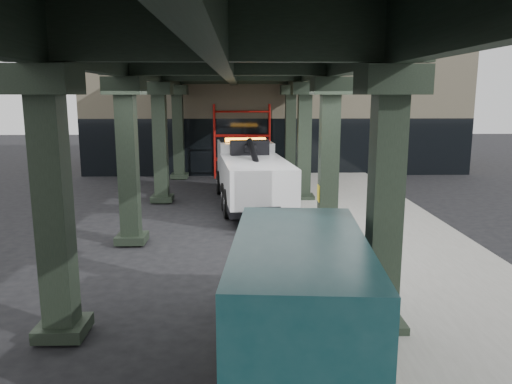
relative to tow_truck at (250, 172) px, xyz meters
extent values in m
plane|color=black|center=(-0.34, -7.51, -1.34)|extent=(90.00, 90.00, 0.00)
cube|color=gray|center=(4.16, -5.51, -1.27)|extent=(5.00, 40.00, 0.15)
cube|color=silver|center=(1.36, -5.51, -1.34)|extent=(0.12, 38.00, 0.01)
cube|color=black|center=(2.26, -11.51, 1.16)|extent=(0.55, 0.55, 5.00)
cube|color=black|center=(2.26, -11.51, 3.41)|extent=(1.10, 1.10, 0.50)
cube|color=black|center=(2.26, -11.51, -1.16)|extent=(0.90, 0.90, 0.24)
cube|color=black|center=(2.26, -5.51, 1.16)|extent=(0.55, 0.55, 5.00)
cube|color=black|center=(2.26, -5.51, 3.41)|extent=(1.10, 1.10, 0.50)
cube|color=black|center=(2.26, -5.51, -1.16)|extent=(0.90, 0.90, 0.24)
cube|color=black|center=(2.26, 0.49, 1.16)|extent=(0.55, 0.55, 5.00)
cube|color=black|center=(2.26, 0.49, 3.41)|extent=(1.10, 1.10, 0.50)
cube|color=black|center=(2.26, 0.49, -1.16)|extent=(0.90, 0.90, 0.24)
cube|color=black|center=(2.26, 6.49, 1.16)|extent=(0.55, 0.55, 5.00)
cube|color=black|center=(2.26, 6.49, 3.41)|extent=(1.10, 1.10, 0.50)
cube|color=black|center=(2.26, 6.49, -1.16)|extent=(0.90, 0.90, 0.24)
cube|color=black|center=(-3.74, -11.51, 1.16)|extent=(0.55, 0.55, 5.00)
cube|color=black|center=(-3.74, -11.51, 3.41)|extent=(1.10, 1.10, 0.50)
cube|color=black|center=(-3.74, -11.51, -1.16)|extent=(0.90, 0.90, 0.24)
cube|color=black|center=(-3.74, -5.51, 1.16)|extent=(0.55, 0.55, 5.00)
cube|color=black|center=(-3.74, -5.51, 3.41)|extent=(1.10, 1.10, 0.50)
cube|color=black|center=(-3.74, -5.51, -1.16)|extent=(0.90, 0.90, 0.24)
cube|color=black|center=(-3.74, 0.49, 1.16)|extent=(0.55, 0.55, 5.00)
cube|color=black|center=(-3.74, 0.49, 3.41)|extent=(1.10, 1.10, 0.50)
cube|color=black|center=(-3.74, 0.49, -1.16)|extent=(0.90, 0.90, 0.24)
cube|color=black|center=(-3.74, 6.49, 1.16)|extent=(0.55, 0.55, 5.00)
cube|color=black|center=(-3.74, 6.49, 3.41)|extent=(1.10, 1.10, 0.50)
cube|color=black|center=(-3.74, 6.49, -1.16)|extent=(0.90, 0.90, 0.24)
cube|color=black|center=(2.26, -5.51, 4.21)|extent=(0.35, 32.00, 1.10)
cube|color=black|center=(-3.74, -5.51, 4.21)|extent=(0.35, 32.00, 1.10)
cube|color=black|center=(-0.74, -5.51, 4.21)|extent=(0.35, 32.00, 1.10)
cube|color=black|center=(-0.74, -5.51, 4.91)|extent=(7.40, 32.00, 0.30)
cube|color=#C6B793|center=(1.66, 12.49, 2.66)|extent=(22.00, 10.00, 8.00)
cylinder|color=#B0130E|center=(-1.84, 7.39, 0.66)|extent=(0.08, 0.08, 4.00)
cylinder|color=#B0130E|center=(-1.84, 6.59, 0.66)|extent=(0.08, 0.08, 4.00)
cylinder|color=#B0130E|center=(1.16, 7.39, 0.66)|extent=(0.08, 0.08, 4.00)
cylinder|color=#B0130E|center=(1.16, 6.59, 0.66)|extent=(0.08, 0.08, 4.00)
cylinder|color=#B0130E|center=(-0.34, 7.39, -0.34)|extent=(3.00, 0.08, 0.08)
cylinder|color=#B0130E|center=(-0.34, 7.39, 0.96)|extent=(3.00, 0.08, 0.08)
cylinder|color=#B0130E|center=(-0.34, 7.39, 2.26)|extent=(3.00, 0.08, 0.08)
cube|color=black|center=(0.05, -0.51, -0.65)|extent=(1.77, 7.53, 0.25)
cube|color=white|center=(-0.21, 2.01, 0.20)|extent=(2.58, 2.62, 1.79)
cube|color=white|center=(-0.32, 3.05, -0.30)|extent=(2.40, 0.94, 0.90)
cube|color=black|center=(-0.24, 2.26, 0.70)|extent=(2.31, 1.52, 0.85)
cube|color=white|center=(0.17, -1.65, 0.00)|extent=(2.90, 5.20, 1.39)
cube|color=orange|center=(-0.19, 1.81, 1.19)|extent=(1.81, 0.46, 0.16)
cube|color=black|center=(-0.03, 0.33, 0.99)|extent=(1.65, 0.76, 0.60)
cylinder|color=black|center=(0.15, -1.46, 0.75)|extent=(0.60, 3.49, 1.33)
cube|color=black|center=(0.44, -4.18, -1.00)|extent=(0.44, 1.42, 0.18)
cube|color=black|center=(0.51, -4.87, -1.05)|extent=(1.61, 0.41, 0.18)
cylinder|color=black|center=(-1.33, 2.19, -0.80)|extent=(0.46, 1.13, 1.09)
cylinder|color=silver|center=(-1.33, 2.19, -0.80)|extent=(0.45, 0.64, 0.60)
cylinder|color=black|center=(0.85, 2.42, -0.80)|extent=(0.46, 1.13, 1.09)
cylinder|color=silver|center=(0.85, 2.42, -0.80)|extent=(0.45, 0.64, 0.60)
cylinder|color=black|center=(-0.99, -1.07, -0.80)|extent=(0.46, 1.13, 1.09)
cylinder|color=silver|center=(-0.99, -1.07, -0.80)|extent=(0.45, 0.64, 0.60)
cylinder|color=black|center=(1.19, -0.85, -0.80)|extent=(0.46, 1.13, 1.09)
cylinder|color=silver|center=(1.19, -0.85, -0.80)|extent=(0.45, 0.64, 0.60)
cylinder|color=black|center=(-0.85, -2.36, -0.80)|extent=(0.46, 1.13, 1.09)
cylinder|color=silver|center=(-0.85, -2.36, -0.80)|extent=(0.45, 0.64, 0.60)
cylinder|color=black|center=(1.33, -2.13, -0.80)|extent=(0.46, 1.13, 1.09)
cylinder|color=silver|center=(1.33, -2.13, -0.80)|extent=(0.45, 0.64, 0.60)
cube|color=#10363A|center=(0.76, -10.21, -0.41)|extent=(2.10, 1.24, 0.89)
cube|color=#10363A|center=(0.54, -12.91, -0.01)|extent=(2.41, 4.58, 1.92)
cube|color=olive|center=(0.58, -12.51, -0.80)|extent=(2.54, 5.67, 0.34)
cube|color=black|center=(0.73, -10.60, 0.38)|extent=(1.95, 0.57, 0.82)
cube|color=black|center=(0.57, -12.61, 0.48)|extent=(2.37, 3.70, 0.54)
cube|color=silver|center=(0.80, -9.69, -0.80)|extent=(1.97, 0.27, 0.30)
cylinder|color=black|center=(-0.23, -10.18, -0.93)|extent=(0.34, 0.85, 0.83)
cylinder|color=silver|center=(-0.23, -10.18, -0.93)|extent=(0.35, 0.48, 0.46)
cylinder|color=black|center=(1.74, -10.34, -0.93)|extent=(0.34, 0.85, 0.83)
cylinder|color=silver|center=(1.74, -10.34, -0.93)|extent=(0.35, 0.48, 0.46)
camera|label=1|loc=(-0.36, -20.34, 3.16)|focal=35.00mm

